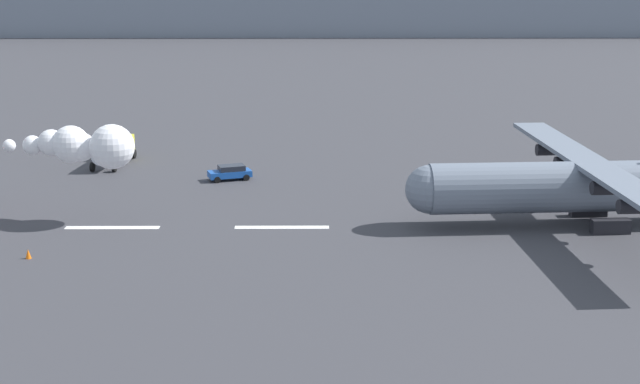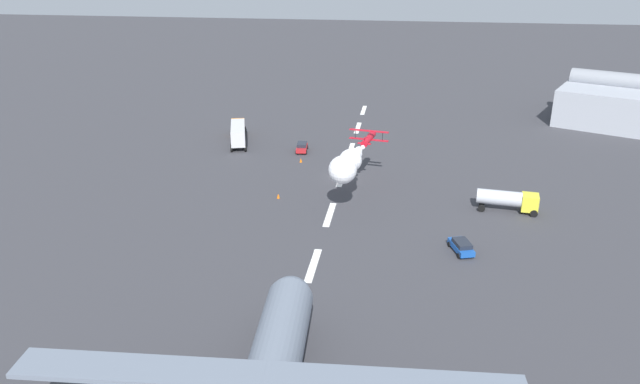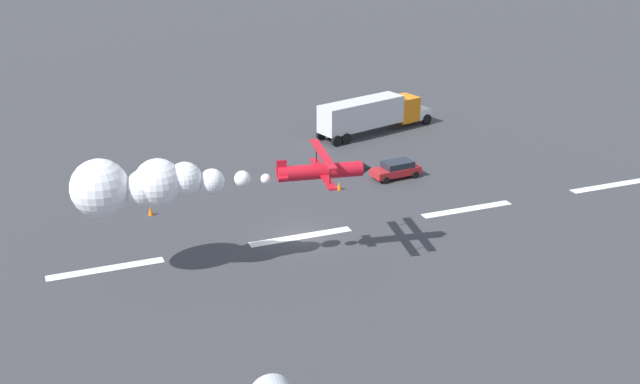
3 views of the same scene
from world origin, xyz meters
The scene contains 8 objects.
runway_stripe_4 centered at (14.37, 0.00, 0.01)m, with size 8.00×0.90×0.01m, color white.
runway_stripe_5 centered at (28.74, 0.00, 0.01)m, with size 8.00×0.90×0.01m, color white.
mountain_ridge_distant centered at (0.00, 189.12, 7.37)m, with size 396.00×16.00×14.74m, color gray.
cargo_transport_plane centered at (53.61, 0.60, 3.53)m, with size 29.65×37.58×11.52m.
stunt_biplane_red centered at (11.34, 2.23, 6.67)m, with size 19.85×7.42×3.82m.
fuel_tanker_truck centered at (9.47, 24.31, 1.73)m, with size 3.61×8.45×2.90m.
airport_staff_sedan centered at (22.89, 17.14, 0.81)m, with size 4.68×3.08×1.52m.
traffic_cone_far centered at (9.71, -8.22, 0.38)m, with size 0.44×0.44×0.75m, color orange.
Camera 1 is at (31.51, -76.05, 22.60)m, focal length 52.51 mm.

